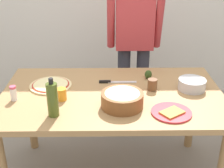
# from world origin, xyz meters

# --- Properties ---
(dining_table) EXTENTS (1.60, 0.96, 0.76)m
(dining_table) POSITION_xyz_m (0.00, 0.00, 0.67)
(dining_table) COLOR #A37A4C
(dining_table) RESTS_ON ground
(person_cook) EXTENTS (0.49, 0.25, 1.62)m
(person_cook) POSITION_xyz_m (0.21, 0.76, 0.94)
(person_cook) COLOR #2D2D38
(person_cook) RESTS_ON ground
(pizza_raw_on_board) EXTENTS (0.32, 0.32, 0.02)m
(pizza_raw_on_board) POSITION_xyz_m (-0.46, 0.12, 0.77)
(pizza_raw_on_board) COLOR beige
(pizza_raw_on_board) RESTS_ON dining_table
(plate_with_slice) EXTENTS (0.26, 0.26, 0.02)m
(plate_with_slice) POSITION_xyz_m (0.37, -0.29, 0.77)
(plate_with_slice) COLOR red
(plate_with_slice) RESTS_ON dining_table
(popcorn_bowl) EXTENTS (0.28, 0.28, 0.11)m
(popcorn_bowl) POSITION_xyz_m (0.06, -0.19, 0.82)
(popcorn_bowl) COLOR brown
(popcorn_bowl) RESTS_ON dining_table
(mixing_bowl_steel) EXTENTS (0.20, 0.20, 0.08)m
(mixing_bowl_steel) POSITION_xyz_m (0.59, 0.06, 0.80)
(mixing_bowl_steel) COLOR #B7B7BC
(mixing_bowl_steel) RESTS_ON dining_table
(olive_oil_bottle) EXTENTS (0.07, 0.07, 0.26)m
(olive_oil_bottle) POSITION_xyz_m (-0.37, -0.30, 0.87)
(olive_oil_bottle) COLOR #47561E
(olive_oil_bottle) RESTS_ON dining_table
(cup_orange) EXTENTS (0.07, 0.07, 0.08)m
(cup_orange) POSITION_xyz_m (-0.35, -0.09, 0.80)
(cup_orange) COLOR orange
(cup_orange) RESTS_ON dining_table
(cup_small_brown) EXTENTS (0.07, 0.07, 0.08)m
(cup_small_brown) POSITION_xyz_m (0.30, 0.05, 0.80)
(cup_small_brown) COLOR brown
(cup_small_brown) RESTS_ON dining_table
(salt_shaker) EXTENTS (0.04, 0.04, 0.11)m
(salt_shaker) POSITION_xyz_m (-0.68, -0.09, 0.81)
(salt_shaker) COLOR white
(salt_shaker) RESTS_ON dining_table
(chef_knife) EXTENTS (0.29, 0.03, 0.02)m
(chef_knife) POSITION_xyz_m (0.01, 0.18, 0.77)
(chef_knife) COLOR silver
(chef_knife) RESTS_ON dining_table
(avocado) EXTENTS (0.06, 0.06, 0.07)m
(avocado) POSITION_xyz_m (0.29, 0.25, 0.80)
(avocado) COLOR #2D4219
(avocado) RESTS_ON dining_table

